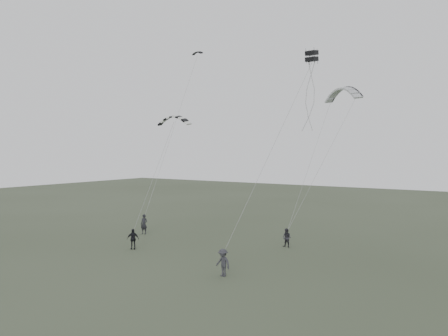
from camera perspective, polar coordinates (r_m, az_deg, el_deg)
The scene contains 9 objects.
ground at distance 34.74m, azimuth -7.19°, elevation -11.09°, with size 140.00×140.00×0.00m, color #38412D.
flyer_left at distance 43.00m, azimuth -10.40°, elevation -7.23°, with size 0.70×0.46×1.91m, color black.
flyer_right at distance 37.01m, azimuth 8.21°, elevation -9.03°, with size 0.76×0.59×1.56m, color #28272D.
flyer_center at distance 36.74m, azimuth -11.82°, elevation -9.06°, with size 0.97×0.41×1.66m, color black.
flyer_far at distance 28.44m, azimuth -0.14°, elevation -12.25°, with size 1.14×0.65×1.76m, color #2E2E34.
kite_dark_small at distance 47.08m, azimuth -3.50°, elevation 14.88°, with size 1.28×0.38×0.46m, color black, non-canonical shape.
kite_pale_large at distance 42.86m, azimuth 15.28°, elevation 10.01°, with size 4.28×0.96×1.73m, color #ADB0B2, non-canonical shape.
kite_striped at distance 40.78m, azimuth -6.54°, elevation 6.70°, with size 3.18×0.80×1.24m, color black, non-canonical shape.
kite_box at distance 32.67m, azimuth 11.39°, elevation 14.14°, with size 0.71×0.71×0.75m, color black, non-canonical shape.
Camera 1 is at (21.94, -25.72, 8.00)m, focal length 35.00 mm.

